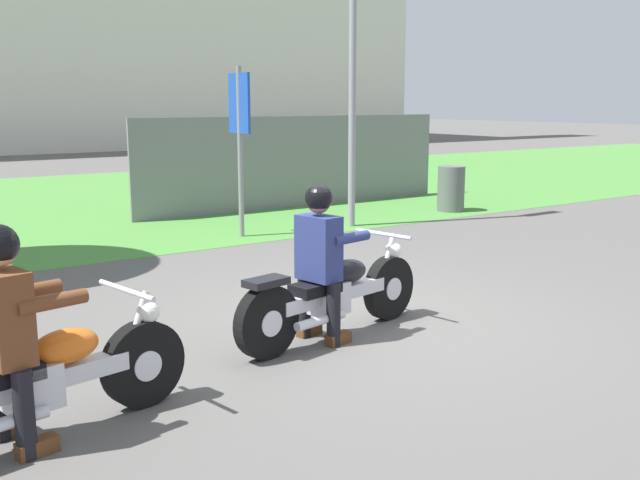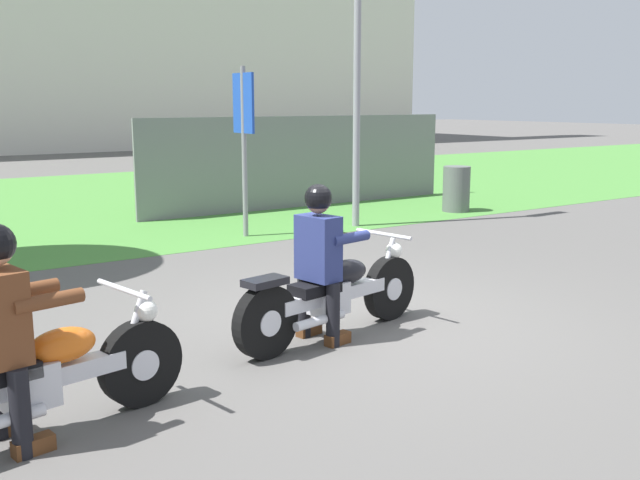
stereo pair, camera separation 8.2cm
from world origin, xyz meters
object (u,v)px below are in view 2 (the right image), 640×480
at_px(motorcycle_lead, 333,295).
at_px(rider_follow, 4,319).
at_px(motorcycle_follow, 38,380).
at_px(rider_lead, 320,251).
at_px(sign_banner, 244,125).
at_px(streetlight_pole, 363,6).
at_px(trash_can, 456,189).

height_order(motorcycle_lead, rider_follow, rider_follow).
relative_size(motorcycle_lead, motorcycle_follow, 1.06).
distance_m(rider_lead, sign_banner, 5.27).
relative_size(rider_lead, sign_banner, 0.53).
height_order(streetlight_pole, sign_banner, streetlight_pole).
height_order(rider_lead, motorcycle_follow, rider_lead).
distance_m(rider_lead, trash_can, 8.13).
bearing_deg(rider_lead, sign_banner, 58.34).
bearing_deg(rider_lead, motorcycle_follow, -177.52).
relative_size(streetlight_pole, sign_banner, 2.22).
relative_size(rider_lead, trash_can, 1.60).
xyz_separation_m(streetlight_pole, sign_banner, (-2.11, 0.21, -1.87)).
height_order(motorcycle_follow, trash_can, trash_can).
bearing_deg(streetlight_pole, rider_lead, -130.93).
relative_size(motorcycle_lead, streetlight_pole, 0.37).
distance_m(motorcycle_follow, trash_can, 10.51).
height_order(motorcycle_lead, sign_banner, sign_banner).
bearing_deg(sign_banner, streetlight_pole, -5.57).
xyz_separation_m(motorcycle_follow, streetlight_pole, (6.51, 5.19, 3.22)).
relative_size(motorcycle_follow, streetlight_pole, 0.35).
bearing_deg(motorcycle_follow, rider_lead, 2.48).
bearing_deg(sign_banner, trash_can, 0.57).
bearing_deg(rider_follow, streetlight_pole, 27.79).
bearing_deg(motorcycle_follow, streetlight_pole, 28.34).
bearing_deg(motorcycle_follow, rider_follow, 179.11).
height_order(motorcycle_follow, rider_follow, rider_follow).
height_order(rider_lead, rider_follow, rider_lead).
xyz_separation_m(motorcycle_lead, rider_lead, (-0.17, -0.03, 0.43)).
distance_m(motorcycle_follow, streetlight_pole, 8.92).
relative_size(rider_lead, streetlight_pole, 0.24).
height_order(trash_can, sign_banner, sign_banner).
distance_m(motorcycle_lead, motorcycle_follow, 2.73).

